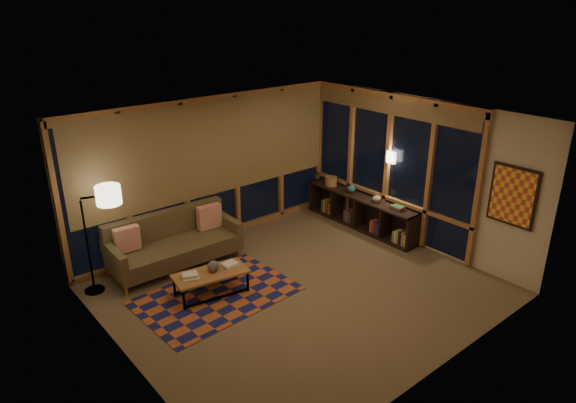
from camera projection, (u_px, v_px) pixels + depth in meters
floor at (299, 289)px, 8.07m from camera, size 5.50×5.00×0.01m
ceiling at (300, 120)px, 7.07m from camera, size 5.50×5.00×0.01m
walls at (299, 210)px, 7.57m from camera, size 5.51×5.01×2.70m
window_wall_back at (212, 170)px, 9.30m from camera, size 5.30×0.16×2.60m
window_wall_right at (386, 165)px, 9.59m from camera, size 0.16×3.70×2.60m
wall_art at (513, 196)px, 7.82m from camera, size 0.06×0.74×0.94m
wall_sconce at (391, 157)px, 9.37m from camera, size 0.12×0.18×0.22m
sofa at (175, 242)px, 8.60m from camera, size 2.19×0.94×0.89m
pillow_left at (127, 240)px, 8.22m from camera, size 0.42×0.16×0.41m
pillow_right at (209, 217)px, 9.05m from camera, size 0.44×0.17×0.43m
area_rug at (216, 295)px, 7.89m from camera, size 2.41×1.66×0.01m
coffee_table at (211, 283)px, 7.87m from camera, size 1.20×0.70×0.38m
book_stack_a at (190, 276)px, 7.64m from camera, size 0.27×0.24×0.06m
book_stack_b at (230, 265)px, 7.98m from camera, size 0.26×0.21×0.05m
ceramic_pot at (213, 266)px, 7.81m from camera, size 0.24×0.24×0.18m
floor_lamp at (87, 242)px, 7.71m from camera, size 0.65×0.53×1.70m
bookshelf at (361, 212)px, 10.14m from camera, size 0.40×2.60×0.65m
basket at (331, 181)px, 10.57m from camera, size 0.25×0.25×0.18m
teal_bowl at (351, 189)px, 10.19m from camera, size 0.21×0.21×0.16m
vase at (377, 198)px, 9.71m from camera, size 0.22×0.22×0.18m
shelf_book_stack at (398, 208)px, 9.37m from camera, size 0.19×0.26×0.07m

